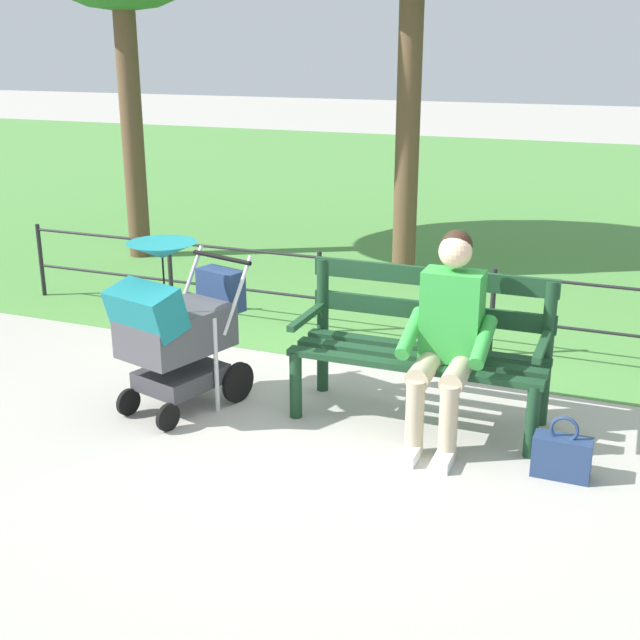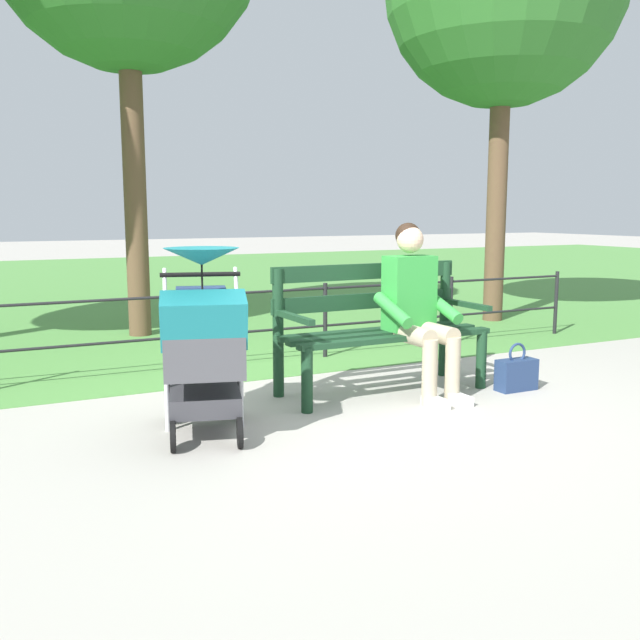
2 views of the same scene
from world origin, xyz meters
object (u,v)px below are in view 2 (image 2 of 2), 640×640
(park_bench, at_px, (377,322))
(handbag, at_px, (516,374))
(person_on_bench, at_px, (417,304))
(stroller, at_px, (203,340))

(park_bench, relative_size, handbag, 4.34)
(person_on_bench, distance_m, handbag, 0.96)
(stroller, bearing_deg, person_on_bench, -170.90)
(park_bench, xyz_separation_m, stroller, (1.52, 0.50, 0.07))
(handbag, bearing_deg, person_on_bench, -19.31)
(stroller, distance_m, handbag, 2.51)
(handbag, bearing_deg, park_bench, -26.98)
(stroller, xyz_separation_m, handbag, (-2.47, -0.01, -0.47))
(stroller, bearing_deg, park_bench, -161.79)
(park_bench, bearing_deg, stroller, 18.21)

